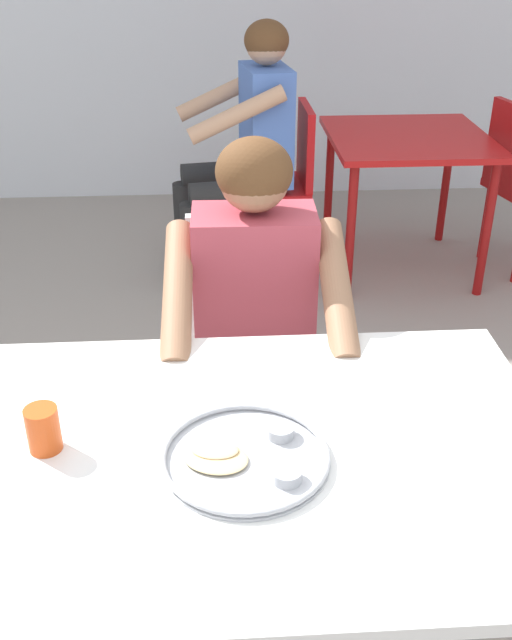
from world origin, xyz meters
TOP-DOWN VIEW (x-y plane):
  - table_foreground at (-0.05, -0.04)m, footprint 1.25×0.87m
  - thali_tray at (-0.06, -0.08)m, footprint 0.33×0.33m
  - drinking_cup at (-0.45, -0.02)m, footprint 0.07×0.07m
  - chair_foreground at (0.00, 0.81)m, footprint 0.42×0.41m
  - diner_foreground at (-0.00, 0.59)m, footprint 0.50×0.56m
  - table_background_red at (0.86, 2.34)m, footprint 0.77×0.80m
  - chair_red_left at (0.24, 2.37)m, footprint 0.42×0.39m
  - patron_background at (0.07, 2.33)m, footprint 0.59×0.55m

SIDE VIEW (x-z plane):
  - chair_foreground at x=0.00m, z-range 0.06..0.93m
  - chair_red_left at x=0.24m, z-range 0.07..0.92m
  - table_background_red at x=0.86m, z-range 0.26..0.96m
  - table_foreground at x=-0.05m, z-range 0.30..1.05m
  - diner_foreground at x=0.00m, z-range 0.11..1.28m
  - patron_background at x=0.07m, z-range 0.12..1.36m
  - thali_tray at x=-0.06m, z-range 0.74..0.77m
  - drinking_cup at x=-0.45m, z-range 0.75..0.85m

